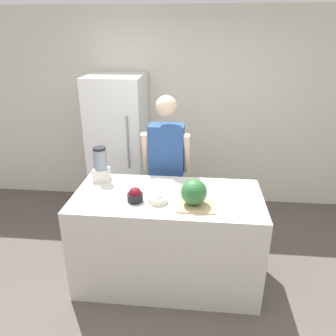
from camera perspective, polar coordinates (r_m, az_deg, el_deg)
name	(u,v)px	position (r m, az deg, el deg)	size (l,w,h in m)	color
ground_plane	(163,308)	(3.20, -0.89, -23.17)	(14.00, 14.00, 0.00)	#564C47
wall_back	(181,111)	(4.49, 2.21, 9.94)	(8.00, 0.06, 2.60)	silver
counter_island	(168,238)	(3.22, -0.08, -12.07)	(1.71, 0.83, 0.92)	beige
refrigerator	(119,146)	(4.33, -8.47, 3.75)	(0.68, 0.75, 1.81)	white
person	(166,170)	(3.61, -0.27, -0.31)	(0.51, 0.27, 1.70)	gray
cutting_board	(196,205)	(2.81, 4.92, -6.49)	(0.32, 0.27, 0.01)	tan
watermelon	(194,192)	(2.76, 4.52, -4.19)	(0.22, 0.22, 0.22)	#2D6B33
bowl_cherries	(135,195)	(2.86, -5.76, -4.78)	(0.14, 0.14, 0.13)	black
bowl_cream	(158,199)	(2.85, -1.78, -5.41)	(0.17, 0.17, 0.09)	beige
blender	(101,165)	(3.28, -11.66, 0.51)	(0.15, 0.15, 0.34)	silver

